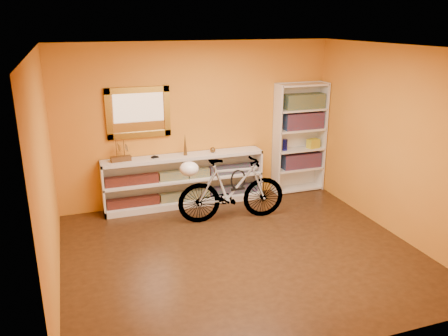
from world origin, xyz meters
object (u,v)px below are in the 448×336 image
object	(u,v)px
console_unit	(184,180)
helmet	(189,169)
bicycle	(232,189)
bookcase	(300,138)

from	to	relation	value
console_unit	helmet	world-z (taller)	helmet
console_unit	bicycle	size ratio (longest dim) A/B	1.56
bicycle	helmet	distance (m)	0.74
bookcase	helmet	world-z (taller)	bookcase
bicycle	helmet	size ratio (longest dim) A/B	5.96
console_unit	bookcase	bearing A→B (deg)	0.69
console_unit	helmet	size ratio (longest dim) A/B	9.32
console_unit	bicycle	xyz separation A→B (m)	(0.53, -0.79, 0.06)
bookcase	bicycle	distance (m)	1.81
helmet	bicycle	bearing A→B (deg)	-5.50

